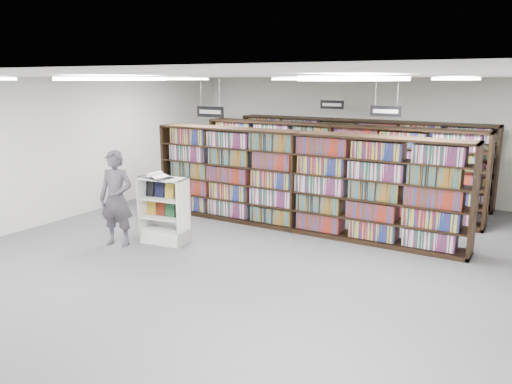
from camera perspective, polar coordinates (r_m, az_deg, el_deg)
The scene contains 18 objects.
floor at distance 9.14m, azimuth -0.94°, elevation -7.43°, with size 12.00×12.00×0.00m, color #525257.
ceiling at distance 8.58m, azimuth -1.02°, elevation 13.07°, with size 10.00×12.00×0.10m, color white.
wall_back at distance 14.12m, azimuth 11.99°, elevation 6.17°, with size 10.00×0.10×3.20m, color silver.
wall_left at distance 12.08m, azimuth -21.66°, elevation 4.48°, with size 0.10×12.00×3.20m, color silver.
bookshelf_row_near at distance 10.54m, azimuth 4.75°, elevation 1.21°, with size 7.00×0.60×2.10m.
bookshelf_row_mid at distance 12.34m, azimuth 8.84°, elevation 2.79°, with size 7.00×0.60×2.10m.
bookshelf_row_far at distance 13.91m, azimuth 11.48°, elevation 3.81°, with size 7.00×0.60×2.10m.
aisle_sign_left at distance 10.26m, azimuth -5.25°, elevation 9.23°, with size 0.65×0.02×0.80m.
aisle_sign_right at distance 10.74m, azimuth 14.60°, elevation 9.03°, with size 0.65×0.02×0.80m.
aisle_sign_center at distance 13.29m, azimuth 8.68°, elevation 9.93°, with size 0.65×0.02×0.80m.
troffer_front_center at distance 6.23m, azimuth -16.04°, elevation 12.34°, with size 0.60×1.20×0.04m, color white.
troffer_front_right at distance 4.55m, azimuth 11.66°, elevation 12.59°, with size 0.60×1.20×0.04m, color white.
troffer_back_left at distance 11.95m, azimuth -8.41°, elevation 12.66°, with size 0.60×1.20×0.04m, color white.
troffer_back_center at distance 10.33m, azimuth 4.97°, elevation 12.75°, with size 0.60×1.20×0.04m, color white.
troffer_back_right at distance 9.42m, azimuth 22.01°, elevation 11.90°, with size 0.60×1.20×0.04m, color white.
endcap_display at distance 9.99m, azimuth -10.32°, elevation -3.16°, with size 0.98×0.58×1.30m.
open_book at distance 9.82m, azimuth -11.43°, elevation 1.81°, with size 0.70×0.47×0.13m.
shopper at distance 9.89m, azimuth -15.66°, elevation -0.73°, with size 0.68×0.44×1.85m, color #514C57.
Camera 1 is at (4.51, -7.29, 3.15)m, focal length 35.00 mm.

